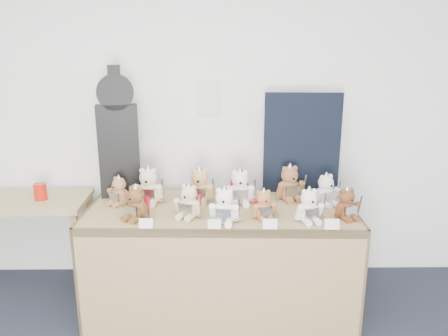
{
  "coord_description": "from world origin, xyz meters",
  "views": [
    {
      "loc": [
        0.58,
        -1.18,
        1.99
      ],
      "look_at": [
        0.61,
        1.8,
        1.17
      ],
      "focal_mm": 35.0,
      "sensor_mm": 36.0,
      "label": 1
    }
  ],
  "objects_px": {
    "teddy_back_end": "(326,191)",
    "teddy_back_right": "(290,184)",
    "teddy_front_end": "(347,205)",
    "display_table": "(221,234)",
    "guitar_case": "(118,134)",
    "teddy_front_far_left": "(136,204)",
    "red_cup": "(40,192)",
    "teddy_back_left": "(149,187)",
    "teddy_back_far_left": "(119,192)",
    "teddy_front_centre": "(224,207)",
    "teddy_front_far_right": "(309,207)",
    "teddy_back_centre_left": "(200,187)",
    "side_table": "(26,215)",
    "teddy_front_left": "(189,202)",
    "teddy_front_right": "(264,206)",
    "teddy_back_centre_right": "(240,188)"
  },
  "relations": [
    {
      "from": "teddy_back_end",
      "to": "teddy_back_right",
      "type": "bearing_deg",
      "value": 128.31
    },
    {
      "from": "teddy_back_right",
      "to": "teddy_back_end",
      "type": "xyz_separation_m",
      "value": [
        0.26,
        -0.12,
        -0.02
      ]
    },
    {
      "from": "teddy_front_end",
      "to": "display_table",
      "type": "bearing_deg",
      "value": 151.69
    },
    {
      "from": "display_table",
      "to": "teddy_front_end",
      "type": "distance_m",
      "value": 0.93
    },
    {
      "from": "guitar_case",
      "to": "teddy_front_end",
      "type": "distance_m",
      "value": 1.8
    },
    {
      "from": "teddy_front_far_left",
      "to": "teddy_back_right",
      "type": "distance_m",
      "value": 1.2
    },
    {
      "from": "red_cup",
      "to": "teddy_front_far_left",
      "type": "height_order",
      "value": "teddy_front_far_left"
    },
    {
      "from": "teddy_back_end",
      "to": "display_table",
      "type": "bearing_deg",
      "value": 163.75
    },
    {
      "from": "guitar_case",
      "to": "teddy_back_left",
      "type": "distance_m",
      "value": 0.48
    },
    {
      "from": "display_table",
      "to": "teddy_front_end",
      "type": "xyz_separation_m",
      "value": [
        0.88,
        -0.14,
        0.28
      ]
    },
    {
      "from": "guitar_case",
      "to": "teddy_back_far_left",
      "type": "distance_m",
      "value": 0.45
    },
    {
      "from": "teddy_front_centre",
      "to": "teddy_front_far_right",
      "type": "xyz_separation_m",
      "value": [
        0.58,
        0.01,
        -0.01
      ]
    },
    {
      "from": "teddy_back_centre_left",
      "to": "guitar_case",
      "type": "bearing_deg",
      "value": 174.11
    },
    {
      "from": "teddy_front_end",
      "to": "teddy_back_left",
      "type": "bearing_deg",
      "value": 147.7
    },
    {
      "from": "side_table",
      "to": "teddy_back_left",
      "type": "bearing_deg",
      "value": -8.96
    },
    {
      "from": "teddy_back_centre_left",
      "to": "teddy_back_right",
      "type": "xyz_separation_m",
      "value": [
        0.71,
        0.05,
        0.0
      ]
    },
    {
      "from": "teddy_back_centre_left",
      "to": "teddy_front_far_right",
      "type": "bearing_deg",
      "value": -20.5
    },
    {
      "from": "display_table",
      "to": "teddy_front_left",
      "type": "bearing_deg",
      "value": -155.83
    },
    {
      "from": "red_cup",
      "to": "teddy_front_left",
      "type": "bearing_deg",
      "value": -18.53
    },
    {
      "from": "teddy_front_far_left",
      "to": "teddy_front_right",
      "type": "distance_m",
      "value": 0.89
    },
    {
      "from": "teddy_front_right",
      "to": "teddy_back_centre_right",
      "type": "bearing_deg",
      "value": 103.21
    },
    {
      "from": "guitar_case",
      "to": "teddy_back_centre_left",
      "type": "bearing_deg",
      "value": -22.81
    },
    {
      "from": "side_table",
      "to": "teddy_front_end",
      "type": "bearing_deg",
      "value": -12.45
    },
    {
      "from": "teddy_front_left",
      "to": "teddy_front_far_left",
      "type": "bearing_deg",
      "value": -151.08
    },
    {
      "from": "guitar_case",
      "to": "teddy_front_far_left",
      "type": "bearing_deg",
      "value": -76.79
    },
    {
      "from": "teddy_front_far_right",
      "to": "teddy_back_right",
      "type": "bearing_deg",
      "value": 85.09
    },
    {
      "from": "guitar_case",
      "to": "teddy_front_end",
      "type": "relative_size",
      "value": 4.13
    },
    {
      "from": "teddy_back_far_left",
      "to": "teddy_back_right",
      "type": "bearing_deg",
      "value": 38.27
    },
    {
      "from": "teddy_front_centre",
      "to": "teddy_front_right",
      "type": "distance_m",
      "value": 0.29
    },
    {
      "from": "teddy_front_centre",
      "to": "teddy_back_right",
      "type": "height_order",
      "value": "teddy_back_right"
    },
    {
      "from": "display_table",
      "to": "teddy_front_left",
      "type": "xyz_separation_m",
      "value": [
        -0.22,
        -0.09,
        0.28
      ]
    },
    {
      "from": "display_table",
      "to": "teddy_front_far_left",
      "type": "bearing_deg",
      "value": -165.76
    },
    {
      "from": "teddy_front_left",
      "to": "teddy_front_end",
      "type": "distance_m",
      "value": 1.11
    },
    {
      "from": "teddy_back_left",
      "to": "teddy_back_end",
      "type": "relative_size",
      "value": 1.17
    },
    {
      "from": "teddy_front_left",
      "to": "teddy_front_far_right",
      "type": "relative_size",
      "value": 1.02
    },
    {
      "from": "teddy_front_right",
      "to": "teddy_front_far_right",
      "type": "xyz_separation_m",
      "value": [
        0.3,
        -0.06,
        0.01
      ]
    },
    {
      "from": "display_table",
      "to": "teddy_back_left",
      "type": "height_order",
      "value": "teddy_back_left"
    },
    {
      "from": "teddy_front_far_right",
      "to": "teddy_back_centre_right",
      "type": "bearing_deg",
      "value": 128.42
    },
    {
      "from": "teddy_back_centre_left",
      "to": "teddy_front_end",
      "type": "bearing_deg",
      "value": -11.47
    },
    {
      "from": "guitar_case",
      "to": "teddy_back_centre_right",
      "type": "xyz_separation_m",
      "value": [
        0.95,
        -0.18,
        -0.39
      ]
    },
    {
      "from": "red_cup",
      "to": "teddy_front_left",
      "type": "height_order",
      "value": "teddy_front_left"
    },
    {
      "from": "display_table",
      "to": "teddy_back_centre_right",
      "type": "xyz_separation_m",
      "value": [
        0.15,
        0.18,
        0.3
      ]
    },
    {
      "from": "teddy_front_far_left",
      "to": "display_table",
      "type": "bearing_deg",
      "value": 42.56
    },
    {
      "from": "teddy_front_end",
      "to": "guitar_case",
      "type": "bearing_deg",
      "value": 143.97
    },
    {
      "from": "guitar_case",
      "to": "teddy_back_far_left",
      "type": "relative_size",
      "value": 4.22
    },
    {
      "from": "red_cup",
      "to": "teddy_front_left",
      "type": "distance_m",
      "value": 1.27
    },
    {
      "from": "teddy_back_end",
      "to": "teddy_back_far_left",
      "type": "bearing_deg",
      "value": 152.69
    },
    {
      "from": "teddy_front_far_left",
      "to": "side_table",
      "type": "bearing_deg",
      "value": -174.55
    },
    {
      "from": "teddy_front_far_left",
      "to": "teddy_back_right",
      "type": "xyz_separation_m",
      "value": [
        1.13,
        0.4,
        0.02
      ]
    },
    {
      "from": "teddy_front_left",
      "to": "guitar_case",
      "type": "bearing_deg",
      "value": 164.28
    }
  ]
}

